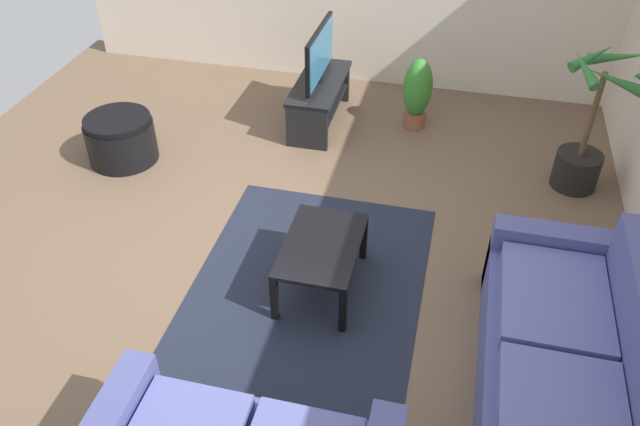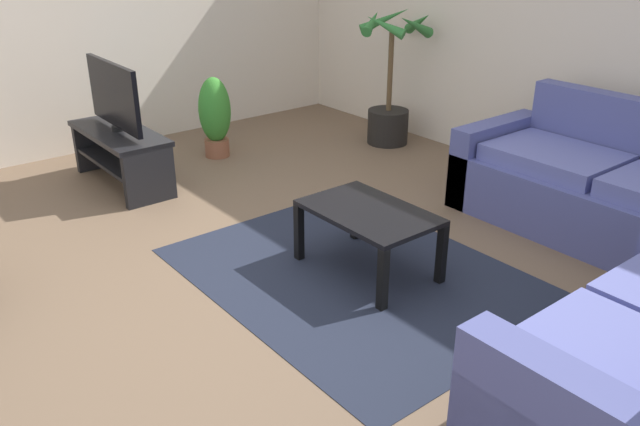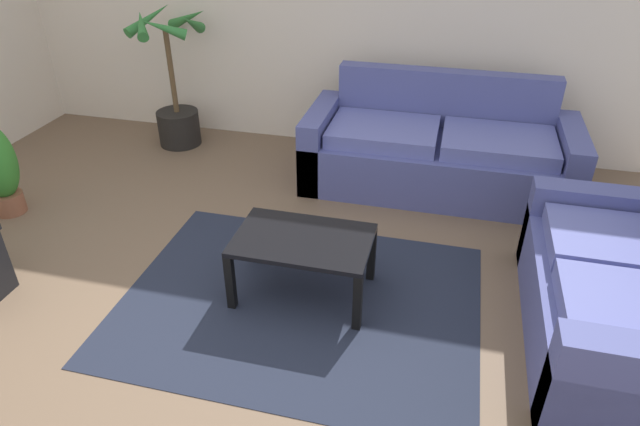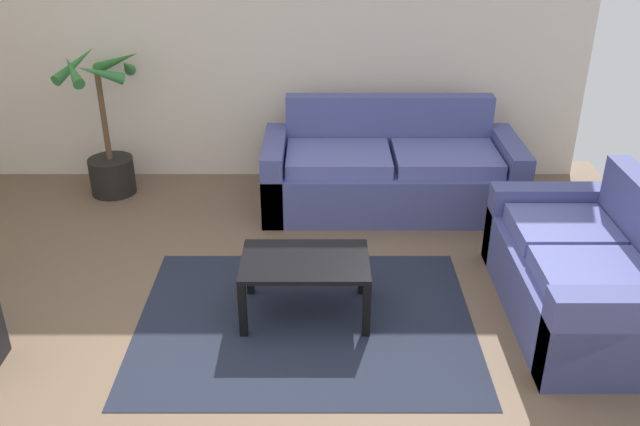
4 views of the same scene
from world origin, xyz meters
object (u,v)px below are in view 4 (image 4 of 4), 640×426
Objects in this scene: couch_loveseat at (587,276)px; coffee_table at (307,268)px; potted_palm at (111,143)px; couch_main at (393,174)px.

couch_loveseat reaches higher than coffee_table.
coffee_table is (-1.82, 0.01, 0.06)m from couch_loveseat.
potted_palm reaches higher than coffee_table.
coffee_table is 2.64m from potted_palm.
couch_main and couch_loveseat have the same top height.
couch_main reaches higher than coffee_table.
coffee_table is (-0.71, -1.66, 0.05)m from couch_main.
coffee_table is 0.64× the size of potted_palm.
coffee_table is at bearing -113.17° from couch_main.
couch_main is 1.68× the size of potted_palm.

